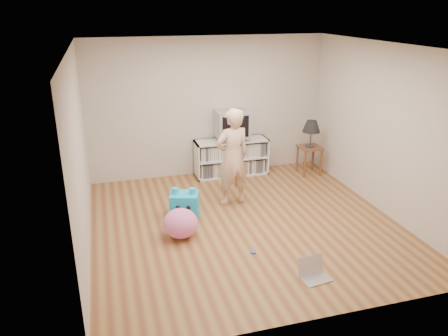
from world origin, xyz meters
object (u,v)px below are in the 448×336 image
object	(u,v)px
dvd_deck	(231,138)
table_lamp	(311,127)
person	(232,157)
media_unit	(231,157)
plush_blue	(184,205)
side_table	(309,153)
laptop	(313,272)
plush_pink	(180,223)
crt_tv	(232,124)

from	to	relation	value
dvd_deck	table_lamp	bearing A→B (deg)	-14.13
dvd_deck	person	world-z (taller)	person
media_unit	plush_blue	size ratio (longest dim) A/B	2.78
side_table	laptop	distance (m)	3.54
dvd_deck	plush_pink	world-z (taller)	dvd_deck
table_lamp	person	world-z (taller)	person
crt_tv	plush_blue	distance (m)	2.15
media_unit	side_table	world-z (taller)	media_unit
crt_tv	side_table	world-z (taller)	crt_tv
plush_blue	side_table	bearing A→B (deg)	40.94
crt_tv	table_lamp	size ratio (longest dim) A/B	1.17
table_lamp	plush_blue	bearing A→B (deg)	-156.05
dvd_deck	plush_blue	bearing A→B (deg)	-128.08
side_table	plush_blue	size ratio (longest dim) A/B	1.09
dvd_deck	side_table	bearing A→B (deg)	-14.13
plush_blue	table_lamp	bearing A→B (deg)	40.94
crt_tv	person	bearing A→B (deg)	-106.14
side_table	plush_pink	bearing A→B (deg)	-148.14
table_lamp	laptop	bearing A→B (deg)	-115.17
plush_blue	plush_pink	world-z (taller)	plush_blue
person	laptop	bearing A→B (deg)	87.13
person	plush_pink	size ratio (longest dim) A/B	3.25
laptop	side_table	bearing A→B (deg)	57.04
media_unit	side_table	distance (m)	1.52
crt_tv	side_table	distance (m)	1.63
media_unit	table_lamp	size ratio (longest dim) A/B	2.72
table_lamp	person	bearing A→B (deg)	-153.67
person	plush_pink	distance (m)	1.48
person	plush_blue	xyz separation A→B (m)	(-0.86, -0.29, -0.60)
dvd_deck	laptop	bearing A→B (deg)	-90.48
dvd_deck	plush_blue	xyz separation A→B (m)	(-1.23, -1.57, -0.53)
side_table	table_lamp	world-z (taller)	table_lamp
table_lamp	plush_pink	xyz separation A→B (m)	(-2.87, -1.78, -0.73)
crt_tv	plush_pink	xyz separation A→B (m)	(-1.40, -2.15, -0.81)
plush_pink	plush_blue	bearing A→B (deg)	73.79
dvd_deck	side_table	distance (m)	1.55
laptop	table_lamp	bearing A→B (deg)	57.04
media_unit	laptop	distance (m)	3.59
person	plush_blue	world-z (taller)	person
table_lamp	plush_pink	distance (m)	3.46
media_unit	table_lamp	world-z (taller)	table_lamp
dvd_deck	table_lamp	distance (m)	1.53
person	crt_tv	bearing A→B (deg)	-117.50
person	plush_blue	size ratio (longest dim) A/B	3.21
media_unit	dvd_deck	size ratio (longest dim) A/B	3.11
side_table	plush_blue	bearing A→B (deg)	-156.05
side_table	person	bearing A→B (deg)	-153.67
table_lamp	person	size ratio (longest dim) A/B	0.32
crt_tv	plush_blue	bearing A→B (deg)	-128.14
crt_tv	plush_pink	distance (m)	2.69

